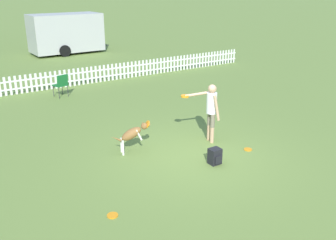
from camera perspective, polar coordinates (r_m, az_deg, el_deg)
ground_plane at (r=9.65m, az=3.65°, el=-5.36°), size 240.00×240.00×0.00m
handler_person at (r=10.15m, az=6.49°, el=2.04°), size 0.88×0.82×1.63m
leaping_dog at (r=9.63m, az=-5.37°, el=-2.04°), size 1.02×0.43×0.83m
frisbee_near_handler at (r=10.14m, az=12.08°, el=-4.40°), size 0.21×0.21×0.02m
frisbee_near_dog at (r=7.38m, az=-8.44°, el=-14.18°), size 0.21×0.21×0.02m
backpack_on_grass at (r=9.18m, az=7.17°, el=-5.52°), size 0.28×0.28×0.40m
picket_fence at (r=16.55m, az=-13.79°, el=6.39°), size 18.25×0.04×0.74m
folding_chair_center at (r=14.93m, az=-15.97°, el=5.38°), size 0.57×0.58×0.89m
equipment_trailer at (r=24.50m, az=-15.29°, el=12.71°), size 5.07×2.23×2.40m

